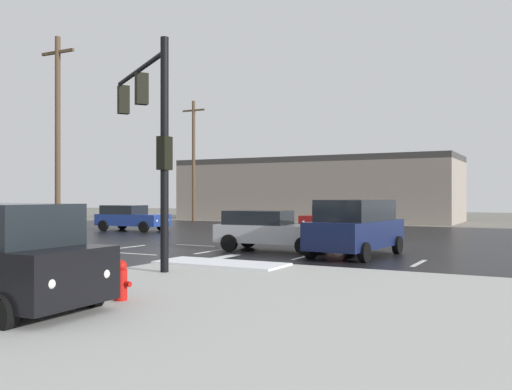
{
  "coord_description": "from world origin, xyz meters",
  "views": [
    {
      "loc": [
        13.79,
        -18.31,
        2.2
      ],
      "look_at": [
        0.73,
        6.31,
        2.23
      ],
      "focal_mm": 39.22,
      "sensor_mm": 36.0,
      "label": 1
    }
  ],
  "objects_px": {
    "utility_pole_far": "(58,133)",
    "utility_pole_distant": "(194,159)",
    "traffic_signal_mast": "(150,122)",
    "sedan_red": "(330,218)",
    "fire_hydrant": "(121,280)",
    "sedan_blue": "(130,217)",
    "sedan_silver": "(270,230)",
    "suv_navy": "(356,226)"
  },
  "relations": [
    {
      "from": "suv_navy",
      "to": "sedan_blue",
      "type": "height_order",
      "value": "suv_navy"
    },
    {
      "from": "utility_pole_distant",
      "to": "utility_pole_far",
      "type": "bearing_deg",
      "value": -76.54
    },
    {
      "from": "sedan_blue",
      "to": "utility_pole_far",
      "type": "height_order",
      "value": "utility_pole_far"
    },
    {
      "from": "traffic_signal_mast",
      "to": "sedan_red",
      "type": "relative_size",
      "value": 1.37
    },
    {
      "from": "fire_hydrant",
      "to": "utility_pole_far",
      "type": "distance_m",
      "value": 19.91
    },
    {
      "from": "suv_navy",
      "to": "sedan_red",
      "type": "xyz_separation_m",
      "value": [
        -5.6,
        12.37,
        -0.24
      ]
    },
    {
      "from": "sedan_blue",
      "to": "utility_pole_far",
      "type": "xyz_separation_m",
      "value": [
        0.62,
        -6.32,
        4.56
      ]
    },
    {
      "from": "utility_pole_far",
      "to": "utility_pole_distant",
      "type": "distance_m",
      "value": 19.54
    },
    {
      "from": "sedan_blue",
      "to": "utility_pole_distant",
      "type": "distance_m",
      "value": 14.02
    },
    {
      "from": "sedan_blue",
      "to": "utility_pole_distant",
      "type": "xyz_separation_m",
      "value": [
        -3.93,
        12.68,
        4.51
      ]
    },
    {
      "from": "fire_hydrant",
      "to": "sedan_red",
      "type": "xyz_separation_m",
      "value": [
        -4.33,
        23.35,
        0.32
      ]
    },
    {
      "from": "sedan_silver",
      "to": "utility_pole_distant",
      "type": "distance_m",
      "value": 26.58
    },
    {
      "from": "fire_hydrant",
      "to": "suv_navy",
      "type": "bearing_deg",
      "value": 83.39
    },
    {
      "from": "fire_hydrant",
      "to": "utility_pole_far",
      "type": "xyz_separation_m",
      "value": [
        -14.99,
        12.15,
        4.88
      ]
    },
    {
      "from": "sedan_silver",
      "to": "suv_navy",
      "type": "xyz_separation_m",
      "value": [
        3.66,
        -0.38,
        0.24
      ]
    },
    {
      "from": "fire_hydrant",
      "to": "suv_navy",
      "type": "xyz_separation_m",
      "value": [
        1.27,
        10.97,
        0.55
      ]
    },
    {
      "from": "traffic_signal_mast",
      "to": "utility_pole_far",
      "type": "relative_size",
      "value": 0.61
    },
    {
      "from": "sedan_silver",
      "to": "utility_pole_distant",
      "type": "height_order",
      "value": "utility_pole_distant"
    },
    {
      "from": "traffic_signal_mast",
      "to": "sedan_silver",
      "type": "relative_size",
      "value": 1.36
    },
    {
      "from": "fire_hydrant",
      "to": "sedan_silver",
      "type": "xyz_separation_m",
      "value": [
        -2.39,
        11.35,
        0.32
      ]
    },
    {
      "from": "sedan_red",
      "to": "utility_pole_far",
      "type": "relative_size",
      "value": 0.44
    },
    {
      "from": "sedan_red",
      "to": "suv_navy",
      "type": "bearing_deg",
      "value": 27.29
    },
    {
      "from": "sedan_silver",
      "to": "utility_pole_distant",
      "type": "relative_size",
      "value": 0.45
    },
    {
      "from": "fire_hydrant",
      "to": "sedan_blue",
      "type": "height_order",
      "value": "sedan_blue"
    },
    {
      "from": "utility_pole_distant",
      "to": "traffic_signal_mast",
      "type": "bearing_deg",
      "value": -57.95
    },
    {
      "from": "suv_navy",
      "to": "sedan_blue",
      "type": "relative_size",
      "value": 1.08
    },
    {
      "from": "fire_hydrant",
      "to": "utility_pole_distant",
      "type": "xyz_separation_m",
      "value": [
        -19.54,
        31.15,
        4.83
      ]
    },
    {
      "from": "traffic_signal_mast",
      "to": "sedan_silver",
      "type": "height_order",
      "value": "traffic_signal_mast"
    },
    {
      "from": "traffic_signal_mast",
      "to": "suv_navy",
      "type": "relative_size",
      "value": 1.27
    },
    {
      "from": "utility_pole_distant",
      "to": "sedan_red",
      "type": "bearing_deg",
      "value": -27.17
    },
    {
      "from": "traffic_signal_mast",
      "to": "utility_pole_far",
      "type": "distance_m",
      "value": 14.49
    },
    {
      "from": "fire_hydrant",
      "to": "sedan_blue",
      "type": "distance_m",
      "value": 24.19
    },
    {
      "from": "traffic_signal_mast",
      "to": "utility_pole_distant",
      "type": "bearing_deg",
      "value": -23.55
    },
    {
      "from": "suv_navy",
      "to": "sedan_silver",
      "type": "bearing_deg",
      "value": 89.1
    },
    {
      "from": "fire_hydrant",
      "to": "sedan_silver",
      "type": "relative_size",
      "value": 0.17
    },
    {
      "from": "utility_pole_far",
      "to": "traffic_signal_mast",
      "type": "bearing_deg",
      "value": -32.41
    },
    {
      "from": "sedan_silver",
      "to": "utility_pole_far",
      "type": "height_order",
      "value": "utility_pole_far"
    },
    {
      "from": "fire_hydrant",
      "to": "utility_pole_far",
      "type": "height_order",
      "value": "utility_pole_far"
    },
    {
      "from": "traffic_signal_mast",
      "to": "sedan_red",
      "type": "height_order",
      "value": "traffic_signal_mast"
    },
    {
      "from": "fire_hydrant",
      "to": "utility_pole_far",
      "type": "bearing_deg",
      "value": 140.98
    },
    {
      "from": "sedan_silver",
      "to": "sedan_blue",
      "type": "xyz_separation_m",
      "value": [
        -13.22,
        7.12,
        0.0
      ]
    },
    {
      "from": "sedan_silver",
      "to": "sedan_red",
      "type": "bearing_deg",
      "value": 94.39
    }
  ]
}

